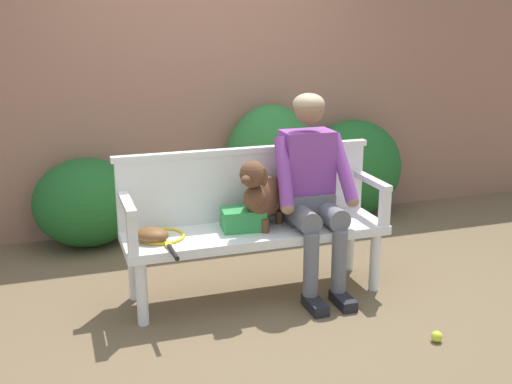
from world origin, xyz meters
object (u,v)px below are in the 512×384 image
at_px(person_seated, 311,185).
at_px(baseball_glove, 152,235).
at_px(sports_bag, 243,219).
at_px(dog_on_bench, 261,193).
at_px(tennis_ball, 437,336).
at_px(tennis_racket, 163,238).
at_px(garden_bench, 256,237).

height_order(person_seated, baseball_glove, person_seated).
bearing_deg(sports_bag, baseball_glove, -175.50).
xyz_separation_m(dog_on_bench, tennis_ball, (0.77, -0.94, -0.68)).
relative_size(person_seated, tennis_racket, 2.38).
bearing_deg(tennis_racket, baseball_glove, -162.41).
height_order(person_seated, tennis_racket, person_seated).
bearing_deg(sports_bag, tennis_racket, -177.40).
bearing_deg(tennis_ball, garden_bench, 130.11).
xyz_separation_m(garden_bench, sports_bag, (-0.09, 0.01, 0.13)).
height_order(dog_on_bench, tennis_racket, dog_on_bench).
height_order(dog_on_bench, baseball_glove, dog_on_bench).
height_order(dog_on_bench, sports_bag, dog_on_bench).
bearing_deg(tennis_racket, person_seated, -0.13).
xyz_separation_m(person_seated, tennis_ball, (0.41, -0.93, -0.71)).
xyz_separation_m(garden_bench, dog_on_bench, (0.03, -0.01, 0.30)).
bearing_deg(tennis_racket, dog_on_bench, 0.16).
distance_m(tennis_racket, tennis_ball, 1.76).
distance_m(tennis_racket, baseball_glove, 0.09).
bearing_deg(dog_on_bench, sports_bag, 169.13).
xyz_separation_m(tennis_racket, baseball_glove, (-0.07, -0.02, 0.04)).
xyz_separation_m(garden_bench, person_seated, (0.38, -0.01, 0.33)).
relative_size(dog_on_bench, tennis_racket, 0.85).
bearing_deg(sports_bag, garden_bench, -8.52).
xyz_separation_m(person_seated, dog_on_bench, (-0.35, 0.00, -0.03)).
distance_m(baseball_glove, sports_bag, 0.61).
height_order(garden_bench, person_seated, person_seated).
relative_size(baseball_glove, tennis_ball, 3.33).
distance_m(dog_on_bench, tennis_ball, 1.39).
xyz_separation_m(baseball_glove, sports_bag, (0.61, 0.05, 0.03)).
distance_m(person_seated, dog_on_bench, 0.35).
bearing_deg(baseball_glove, person_seated, 37.81).
bearing_deg(garden_bench, tennis_racket, -178.94).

